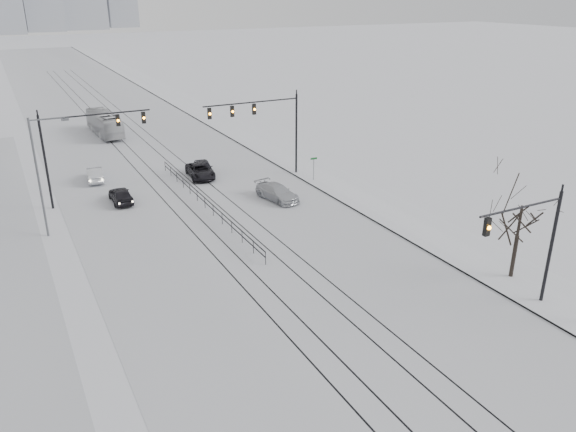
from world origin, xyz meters
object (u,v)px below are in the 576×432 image
(box_truck, at_px, (105,124))
(sedan_sb_outer, at_px, (95,174))
(sedan_nb_right, at_px, (277,193))
(sedan_nb_far, at_px, (204,168))
(traffic_mast_near, at_px, (534,238))
(sedan_sb_inner, at_px, (121,195))
(bare_tree, at_px, (521,214))
(sedan_nb_front, at_px, (200,171))

(box_truck, bearing_deg, sedan_sb_outer, 73.90)
(sedan_nb_right, distance_m, sedan_nb_far, 10.58)
(traffic_mast_near, height_order, sedan_sb_outer, traffic_mast_near)
(sedan_sb_inner, relative_size, box_truck, 0.39)
(bare_tree, xyz_separation_m, sedan_nb_front, (-10.72, 29.23, -3.83))
(sedan_nb_right, height_order, box_truck, box_truck)
(sedan_sb_inner, xyz_separation_m, sedan_nb_front, (8.50, 3.54, -0.03))
(traffic_mast_near, bearing_deg, sedan_nb_right, 100.90)
(sedan_nb_front, bearing_deg, sedan_nb_far, 57.64)
(bare_tree, relative_size, sedan_nb_right, 1.29)
(sedan_sb_inner, relative_size, sedan_nb_far, 1.00)
(traffic_mast_near, height_order, bare_tree, traffic_mast_near)
(sedan_nb_far, bearing_deg, traffic_mast_near, -67.38)
(sedan_sb_inner, distance_m, sedan_nb_right, 13.63)
(traffic_mast_near, xyz_separation_m, box_truck, (-13.19, 54.81, -3.12))
(sedan_sb_inner, relative_size, sedan_nb_front, 0.85)
(bare_tree, height_order, sedan_sb_outer, bare_tree)
(traffic_mast_near, relative_size, sedan_nb_far, 1.71)
(sedan_nb_front, relative_size, box_truck, 0.46)
(sedan_nb_far, bearing_deg, sedan_nb_front, -118.30)
(sedan_sb_inner, relative_size, sedan_sb_outer, 0.99)
(traffic_mast_near, xyz_separation_m, sedan_nb_front, (-8.31, 32.23, -3.90))
(sedan_nb_right, relative_size, sedan_nb_far, 1.16)
(sedan_sb_outer, bearing_deg, sedan_sb_inner, 104.28)
(sedan_nb_far, bearing_deg, sedan_sb_inner, -144.91)
(traffic_mast_near, relative_size, sedan_nb_front, 1.47)
(bare_tree, relative_size, sedan_sb_outer, 1.48)
(sedan_sb_outer, height_order, box_truck, box_truck)
(sedan_nb_front, bearing_deg, sedan_nb_right, -61.70)
(traffic_mast_near, bearing_deg, sedan_sb_outer, 116.25)
(bare_tree, bearing_deg, box_truck, 106.76)
(sedan_sb_outer, bearing_deg, traffic_mast_near, 123.35)
(sedan_sb_outer, bearing_deg, sedan_nb_front, 165.64)
(sedan_sb_inner, distance_m, box_truck, 26.38)
(bare_tree, bearing_deg, sedan_nb_front, 110.14)
(bare_tree, bearing_deg, sedan_sb_outer, 121.44)
(bare_tree, bearing_deg, traffic_mast_near, -128.76)
(traffic_mast_near, bearing_deg, sedan_sb_inner, 120.36)
(sedan_sb_outer, relative_size, sedan_nb_right, 0.87)
(bare_tree, distance_m, sedan_sb_outer, 38.78)
(sedan_sb_outer, distance_m, sedan_nb_right, 18.55)
(traffic_mast_near, distance_m, sedan_sb_outer, 40.25)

